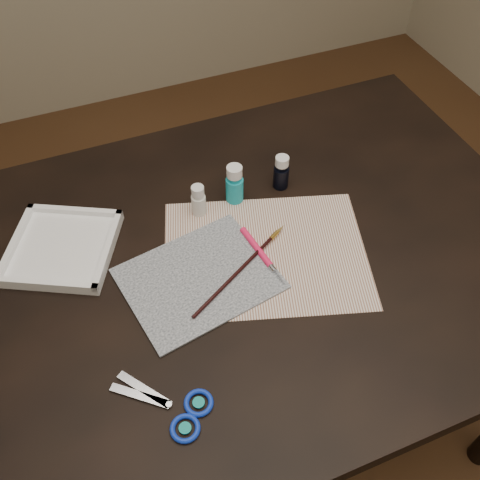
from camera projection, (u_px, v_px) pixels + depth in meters
name	position (u px, v px, depth m)	size (l,w,h in m)	color
ground	(240.00, 409.00, 1.66)	(3.50, 3.50, 0.02)	#422614
table	(240.00, 348.00, 1.36)	(1.30, 0.90, 0.75)	black
paper	(265.00, 253.00, 1.08)	(0.41, 0.31, 0.00)	white
canvas	(199.00, 278.00, 1.04)	(0.28, 0.22, 0.00)	black
paint_bottle_white	(198.00, 200.00, 1.13)	(0.03, 0.03, 0.08)	silver
paint_bottle_cyan	(235.00, 184.00, 1.15)	(0.04, 0.04, 0.09)	#16A3B5
paint_bottle_navy	(281.00, 172.00, 1.18)	(0.03, 0.03, 0.08)	black
paintbrush	(242.00, 268.00, 1.05)	(0.29, 0.01, 0.01)	black
craft_knife	(263.00, 256.00, 1.07)	(0.17, 0.01, 0.01)	#FA1F57
scissors	(158.00, 404.00, 0.87)	(0.19, 0.10, 0.01)	silver
palette_tray	(62.00, 247.00, 1.08)	(0.20, 0.20, 0.02)	white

